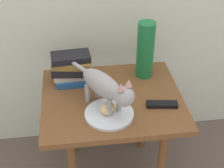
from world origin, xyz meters
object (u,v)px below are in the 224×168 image
plate (109,114)px  cat (106,87)px  side_table (112,111)px  bread_roll (108,108)px  tv_remote (162,104)px  green_vase (145,50)px  book_stack (71,68)px

plate → cat: size_ratio=0.56×
side_table → bread_roll: 0.19m
plate → bread_roll: 0.03m
cat → tv_remote: bearing=-2.0°
side_table → green_vase: size_ratio=2.24×
side_table → tv_remote: size_ratio=4.66×
plate → green_vase: size_ratio=0.74×
tv_remote → side_table: bearing=164.1°
bread_roll → book_stack: (-0.15, 0.30, 0.04)m
plate → tv_remote: bearing=7.4°
book_stack → green_vase: green_vase is taller
side_table → tv_remote: 0.27m
cat → book_stack: 0.30m
cat → book_stack: size_ratio=1.93×
green_vase → book_stack: bearing=-178.0°
bread_roll → tv_remote: size_ratio=0.53×
side_table → book_stack: size_ratio=3.28×
plate → green_vase: (0.23, 0.31, 0.15)m
book_stack → side_table: bearing=-40.2°
side_table → plate: (-0.03, -0.14, 0.10)m
book_stack → green_vase: bearing=2.0°
side_table → plate: 0.17m
side_table → bread_roll: bearing=-105.9°
cat → tv_remote: (0.27, -0.01, -0.12)m
book_stack → green_vase: 0.40m
plate → green_vase: green_vase is taller
side_table → cat: size_ratio=1.70×
plate → cat: (-0.01, 0.04, 0.13)m
side_table → cat: bearing=-113.0°
book_stack → tv_remote: bearing=-32.1°
plate → bread_roll: (-0.01, 0.00, 0.03)m
plate → bread_roll: bearing=155.1°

